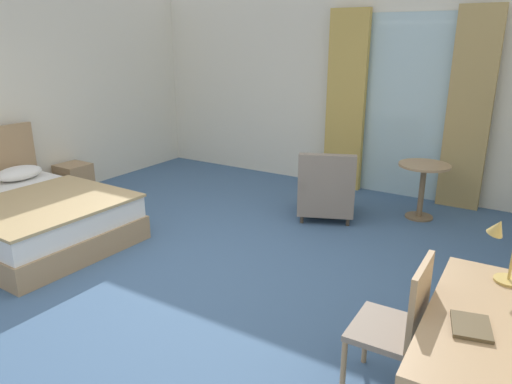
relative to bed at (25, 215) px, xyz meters
The scene contains 13 objects.
ground 2.06m from the bed, 10.79° to the left, with size 6.89×7.70×0.10m, color #426084.
wall_back 4.59m from the bed, 63.33° to the left, with size 6.49×0.12×2.88m, color silver.
balcony_glass_door 5.08m from the bed, 51.32° to the left, with size 1.25×0.02×2.53m, color silver.
curtain_panel_left 4.54m from the bed, 59.07° to the left, with size 0.58×0.10×2.60m, color tan.
curtain_panel_right 5.58m from the bed, 43.77° to the left, with size 0.54×0.10×2.60m, color tan.
bed is the anchor object (origin of this frame).
nightstand 1.58m from the bed, 122.95° to the left, with size 0.41×0.42×0.47m.
writing_desk 4.78m from the bed, ahead, with size 0.64×1.44×0.74m.
desk_chair 4.31m from the bed, ahead, with size 0.41×0.48×0.96m.
desk_lamp 4.80m from the bed, ahead, with size 0.26×0.18×0.40m.
closed_book 4.75m from the bed, ahead, with size 0.19×0.25×0.02m, color brown.
armchair_by_window 3.58m from the bed, 43.41° to the left, with size 0.92×0.97×0.88m.
round_cafe_table 4.77m from the bed, 40.25° to the left, with size 0.63×0.63×0.71m.
Camera 1 is at (2.89, -3.26, 2.20)m, focal length 33.36 mm.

